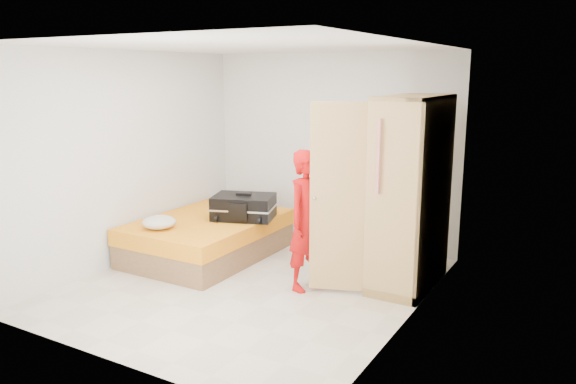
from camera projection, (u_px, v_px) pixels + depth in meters
The scene contains 7 objects.
room at pixel (250, 171), 6.03m from camera, with size 4.00×4.02×2.60m.
bed at pixel (208, 237), 7.24m from camera, with size 1.42×2.02×0.50m.
wardrobe at pixel (405, 198), 6.10m from camera, with size 1.14×1.38×2.10m.
person at pixel (308, 220), 6.06m from camera, with size 0.56×0.37×1.54m, color red.
suitcase at pixel (244, 207), 7.18m from camera, with size 0.91×0.78×0.33m.
round_cushion at pixel (159, 222), 6.72m from camera, with size 0.40×0.40×0.15m, color beige.
pillow at pixel (239, 201), 7.95m from camera, with size 0.52×0.26×0.09m, color beige.
Camera 1 is at (3.32, -4.95, 2.34)m, focal length 35.00 mm.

